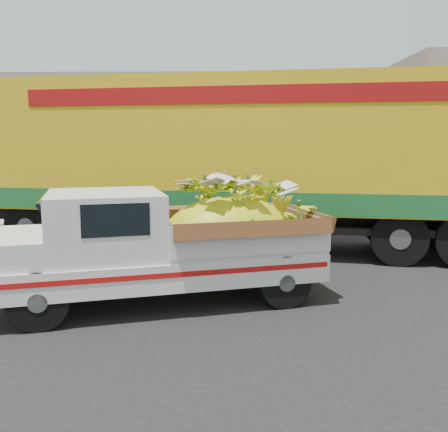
{
  "coord_description": "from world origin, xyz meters",
  "views": [
    {
      "loc": [
        -0.3,
        -7.56,
        2.41
      ],
      "look_at": [
        -0.48,
        0.75,
        1.19
      ],
      "focal_mm": 40.0,
      "sensor_mm": 36.0,
      "label": 1
    }
  ],
  "objects": [
    {
      "name": "ground",
      "position": [
        0.0,
        0.0,
        0.0
      ],
      "size": [
        100.0,
        100.0,
        0.0
      ],
      "primitive_type": "plane",
      "color": "black",
      "rests_on": "ground"
    },
    {
      "name": "curb",
      "position": [
        0.0,
        6.19,
        0.07
      ],
      "size": [
        60.0,
        0.25,
        0.15
      ],
      "primitive_type": "cube",
      "color": "gray",
      "rests_on": "ground"
    },
    {
      "name": "sidewalk",
      "position": [
        0.0,
        8.29,
        0.07
      ],
      "size": [
        60.0,
        4.0,
        0.14
      ],
      "primitive_type": "cube",
      "color": "gray",
      "rests_on": "ground"
    },
    {
      "name": "building_left",
      "position": [
        -8.0,
        14.19,
        2.5
      ],
      "size": [
        18.0,
        6.0,
        5.0
      ],
      "primitive_type": "cube",
      "color": "gray",
      "rests_on": "ground"
    },
    {
      "name": "pickup_truck",
      "position": [
        -1.09,
        -0.1,
        0.92
      ],
      "size": [
        5.17,
        3.1,
        1.71
      ],
      "rotation": [
        0.0,
        0.0,
        0.29
      ],
      "color": "black",
      "rests_on": "ground"
    },
    {
      "name": "semi_trailer",
      "position": [
        -0.31,
        3.73,
        2.12
      ],
      "size": [
        12.07,
        4.39,
        3.8
      ],
      "rotation": [
        0.0,
        0.0,
        -0.16
      ],
      "color": "black",
      "rests_on": "ground"
    }
  ]
}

